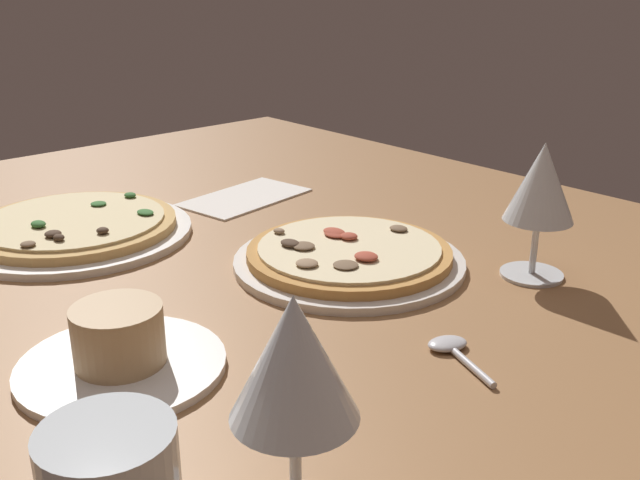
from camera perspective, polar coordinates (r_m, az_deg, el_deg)
name	(u,v)px	position (r cm, az deg, el deg)	size (l,w,h in cm)	color
dining_table	(292,275)	(92.51, -2.20, -2.70)	(150.00, 110.00, 4.00)	#996B42
pizza_main	(349,256)	(89.57, 2.25, -1.27)	(28.30, 28.30, 3.34)	silver
pizza_side	(74,228)	(104.77, -18.57, 0.91)	(31.35, 31.35, 3.39)	white
ramekin_on_saucer	(120,349)	(69.16, -15.30, -8.15)	(18.94, 18.94, 6.25)	white
wine_glass_far	(294,364)	(45.57, -2.04, -9.62)	(8.32, 8.32, 16.29)	silver
wine_glass_near	(541,187)	(87.00, 16.82, 4.00)	(8.05, 8.05, 16.15)	silver
paper_menu	(245,197)	(116.53, -5.86, 3.31)	(11.28, 19.88, 0.30)	white
spoon	(453,349)	(71.34, 10.29, -8.32)	(9.48, 5.46, 1.00)	silver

